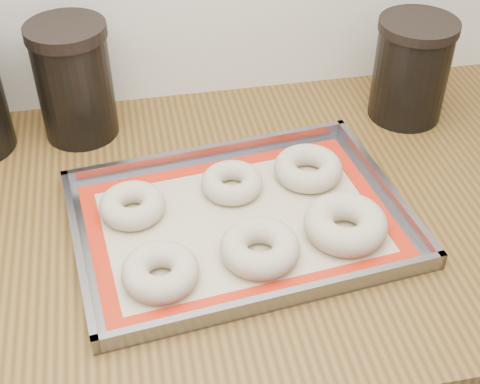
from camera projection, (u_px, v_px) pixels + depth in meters
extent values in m
cube|color=brown|center=(244.00, 216.00, 0.99)|extent=(3.06, 0.68, 0.04)
cube|color=gray|center=(240.00, 223.00, 0.95)|extent=(0.49, 0.38, 0.00)
cube|color=gray|center=(210.00, 152.00, 1.05)|extent=(0.46, 0.06, 0.02)
cube|color=gray|center=(279.00, 300.00, 0.82)|extent=(0.46, 0.06, 0.02)
cube|color=gray|center=(78.00, 251.00, 0.89)|extent=(0.05, 0.33, 0.02)
cube|color=gray|center=(385.00, 186.00, 0.99)|extent=(0.05, 0.33, 0.02)
cube|color=#C6B793|center=(240.00, 222.00, 0.94)|extent=(0.45, 0.34, 0.00)
cube|color=red|center=(214.00, 166.00, 1.04)|extent=(0.42, 0.07, 0.00)
cube|color=red|center=(272.00, 289.00, 0.84)|extent=(0.42, 0.07, 0.00)
cube|color=red|center=(99.00, 251.00, 0.90)|extent=(0.05, 0.25, 0.00)
cube|color=red|center=(368.00, 194.00, 0.99)|extent=(0.05, 0.25, 0.00)
torus|color=#C5B699|center=(160.00, 272.00, 0.85)|extent=(0.11, 0.11, 0.04)
torus|color=#C5B699|center=(260.00, 248.00, 0.88)|extent=(0.12, 0.12, 0.04)
torus|color=#C5B699|center=(346.00, 224.00, 0.91)|extent=(0.15, 0.15, 0.04)
torus|color=#C5B699|center=(132.00, 205.00, 0.95)|extent=(0.12, 0.12, 0.03)
torus|color=#C5B699|center=(232.00, 183.00, 0.99)|extent=(0.11, 0.11, 0.03)
torus|color=#C5B699|center=(308.00, 168.00, 1.01)|extent=(0.14, 0.14, 0.03)
cylinder|color=black|center=(75.00, 87.00, 1.07)|extent=(0.12, 0.12, 0.17)
cylinder|color=black|center=(65.00, 31.00, 1.01)|extent=(0.13, 0.13, 0.02)
cylinder|color=black|center=(410.00, 74.00, 1.12)|extent=(0.12, 0.12, 0.16)
cylinder|color=black|center=(419.00, 26.00, 1.06)|extent=(0.13, 0.13, 0.02)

